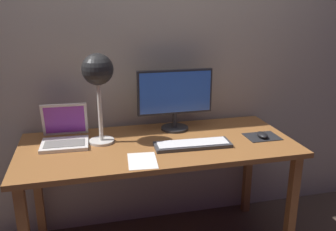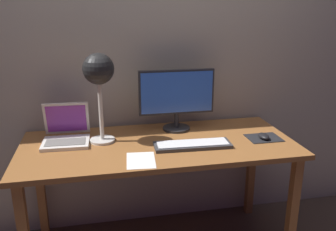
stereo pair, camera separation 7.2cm
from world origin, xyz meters
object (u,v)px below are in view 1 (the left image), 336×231
at_px(keyboard_main, 193,144).
at_px(laptop, 65,132).
at_px(monitor, 175,96).
at_px(desk_lamp, 98,75).
at_px(mouse, 262,135).

bearing_deg(keyboard_main, laptop, 161.42).
distance_m(monitor, keyboard_main, 0.37).
bearing_deg(keyboard_main, monitor, 94.72).
bearing_deg(desk_lamp, laptop, 166.11).
bearing_deg(desk_lamp, mouse, -9.48).
xyz_separation_m(monitor, mouse, (0.48, -0.28, -0.21)).
height_order(laptop, desk_lamp, desk_lamp).
relative_size(laptop, mouse, 2.86).
distance_m(keyboard_main, laptop, 0.75).
height_order(keyboard_main, laptop, laptop).
relative_size(laptop, desk_lamp, 0.52).
relative_size(keyboard_main, laptop, 1.62).
xyz_separation_m(monitor, laptop, (-0.69, -0.07, -0.16)).
bearing_deg(laptop, monitor, 5.70).
xyz_separation_m(monitor, desk_lamp, (-0.48, -0.12, 0.18)).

